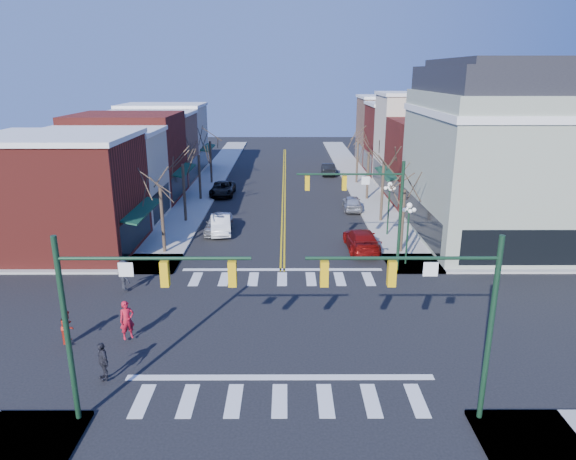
{
  "coord_description": "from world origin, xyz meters",
  "views": [
    {
      "loc": [
        0.28,
        -23.47,
        12.33
      ],
      "look_at": [
        0.37,
        7.52,
        2.8
      ],
      "focal_mm": 32.0,
      "sensor_mm": 36.0,
      "label": 1
    }
  ],
  "objects_px": {
    "car_left_far": "(223,189)",
    "pedestrian_red_b": "(67,326)",
    "lamppost_midblock": "(389,199)",
    "pedestrian_dark_b": "(124,275)",
    "victorian_corner": "(505,152)",
    "pedestrian_dark_a": "(103,361)",
    "lamppost_corner": "(408,223)",
    "car_left_mid": "(221,224)",
    "car_left_near": "(219,223)",
    "car_right_near": "(361,240)",
    "pedestrian_red_a": "(127,320)",
    "car_right_far": "(328,169)",
    "car_right_mid": "(352,203)"
  },
  "relations": [
    {
      "from": "victorian_corner",
      "to": "lamppost_midblock",
      "type": "distance_m",
      "value": 9.1
    },
    {
      "from": "lamppost_corner",
      "to": "car_right_far",
      "type": "relative_size",
      "value": 0.97
    },
    {
      "from": "lamppost_corner",
      "to": "car_left_near",
      "type": "xyz_separation_m",
      "value": [
        -13.39,
        7.55,
        -2.19
      ]
    },
    {
      "from": "lamppost_corner",
      "to": "car_left_mid",
      "type": "height_order",
      "value": "lamppost_corner"
    },
    {
      "from": "car_left_mid",
      "to": "lamppost_corner",
      "type": "bearing_deg",
      "value": -36.93
    },
    {
      "from": "car_right_mid",
      "to": "pedestrian_dark_a",
      "type": "distance_m",
      "value": 31.02
    },
    {
      "from": "car_right_far",
      "to": "car_left_mid",
      "type": "bearing_deg",
      "value": 67.25
    },
    {
      "from": "lamppost_midblock",
      "to": "car_right_near",
      "type": "bearing_deg",
      "value": -127.07
    },
    {
      "from": "car_right_near",
      "to": "lamppost_corner",
      "type": "bearing_deg",
      "value": 126.47
    },
    {
      "from": "lamppost_midblock",
      "to": "car_left_far",
      "type": "xyz_separation_m",
      "value": [
        -14.6,
        14.0,
        -2.26
      ]
    },
    {
      "from": "car_right_far",
      "to": "pedestrian_red_a",
      "type": "bearing_deg",
      "value": 73.47
    },
    {
      "from": "car_left_far",
      "to": "victorian_corner",
      "type": "bearing_deg",
      "value": -32.27
    },
    {
      "from": "car_right_near",
      "to": "pedestrian_red_b",
      "type": "distance_m",
      "value": 20.71
    },
    {
      "from": "pedestrian_dark_b",
      "to": "pedestrian_red_b",
      "type": "bearing_deg",
      "value": 133.76
    },
    {
      "from": "victorian_corner",
      "to": "car_right_mid",
      "type": "relative_size",
      "value": 3.49
    },
    {
      "from": "pedestrian_red_b",
      "to": "pedestrian_dark_a",
      "type": "xyz_separation_m",
      "value": [
        2.7,
        -3.06,
        0.02
      ]
    },
    {
      "from": "car_right_mid",
      "to": "victorian_corner",
      "type": "bearing_deg",
      "value": 141.62
    },
    {
      "from": "victorian_corner",
      "to": "pedestrian_dark_a",
      "type": "bearing_deg",
      "value": -140.85
    },
    {
      "from": "car_right_mid",
      "to": "pedestrian_red_a",
      "type": "distance_m",
      "value": 28.01
    },
    {
      "from": "car_left_near",
      "to": "car_right_mid",
      "type": "relative_size",
      "value": 1.12
    },
    {
      "from": "car_left_far",
      "to": "pedestrian_dark_b",
      "type": "distance_m",
      "value": 24.91
    },
    {
      "from": "car_left_mid",
      "to": "car_left_far",
      "type": "height_order",
      "value": "car_left_mid"
    },
    {
      "from": "victorian_corner",
      "to": "car_right_near",
      "type": "height_order",
      "value": "victorian_corner"
    },
    {
      "from": "victorian_corner",
      "to": "pedestrian_dark_a",
      "type": "relative_size",
      "value": 8.59
    },
    {
      "from": "car_right_near",
      "to": "pedestrian_red_a",
      "type": "height_order",
      "value": "pedestrian_red_a"
    },
    {
      "from": "car_left_far",
      "to": "car_right_far",
      "type": "xyz_separation_m",
      "value": [
        11.9,
        11.26,
        0.03
      ]
    },
    {
      "from": "lamppost_corner",
      "to": "pedestrian_dark_a",
      "type": "xyz_separation_m",
      "value": [
        -15.5,
        -13.37,
        -1.98
      ]
    },
    {
      "from": "car_right_near",
      "to": "pedestrian_red_b",
      "type": "xyz_separation_m",
      "value": [
        -15.7,
        -13.5,
        0.19
      ]
    },
    {
      "from": "lamppost_corner",
      "to": "car_left_near",
      "type": "distance_m",
      "value": 15.53
    },
    {
      "from": "car_right_near",
      "to": "car_left_far",
      "type": "bearing_deg",
      "value": -56.75
    },
    {
      "from": "car_left_mid",
      "to": "pedestrian_dark_a",
      "type": "bearing_deg",
      "value": -104.16
    },
    {
      "from": "victorian_corner",
      "to": "car_right_far",
      "type": "xyz_separation_m",
      "value": [
        -11.0,
        25.76,
        -5.92
      ]
    },
    {
      "from": "car_right_far",
      "to": "pedestrian_red_a",
      "type": "height_order",
      "value": "pedestrian_red_a"
    },
    {
      "from": "car_left_mid",
      "to": "car_right_mid",
      "type": "distance_m",
      "value": 13.43
    },
    {
      "from": "pedestrian_red_b",
      "to": "lamppost_corner",
      "type": "bearing_deg",
      "value": -65.2
    },
    {
      "from": "victorian_corner",
      "to": "pedestrian_red_b",
      "type": "xyz_separation_m",
      "value": [
        -26.5,
        -16.32,
        -5.7
      ]
    },
    {
      "from": "lamppost_midblock",
      "to": "pedestrian_red_a",
      "type": "distance_m",
      "value": 22.7
    },
    {
      "from": "car_right_mid",
      "to": "pedestrian_dark_b",
      "type": "distance_m",
      "value": 24.34
    },
    {
      "from": "victorian_corner",
      "to": "car_left_mid",
      "type": "xyz_separation_m",
      "value": [
        -21.49,
        1.35,
        -5.95
      ]
    },
    {
      "from": "car_left_mid",
      "to": "lamppost_midblock",
      "type": "bearing_deg",
      "value": -11.49
    },
    {
      "from": "lamppost_corner",
      "to": "car_left_far",
      "type": "height_order",
      "value": "lamppost_corner"
    },
    {
      "from": "victorian_corner",
      "to": "car_left_near",
      "type": "bearing_deg",
      "value": 175.91
    },
    {
      "from": "car_left_mid",
      "to": "pedestrian_red_a",
      "type": "distance_m",
      "value": 17.48
    },
    {
      "from": "victorian_corner",
      "to": "pedestrian_red_b",
      "type": "distance_m",
      "value": 31.64
    },
    {
      "from": "lamppost_midblock",
      "to": "pedestrian_dark_b",
      "type": "xyz_separation_m",
      "value": [
        -17.38,
        -10.75,
        -1.9
      ]
    },
    {
      "from": "car_left_far",
      "to": "pedestrian_red_b",
      "type": "relative_size",
      "value": 3.16
    },
    {
      "from": "car_left_mid",
      "to": "car_right_near",
      "type": "distance_m",
      "value": 11.47
    },
    {
      "from": "car_left_near",
      "to": "pedestrian_dark_a",
      "type": "distance_m",
      "value": 21.03
    },
    {
      "from": "car_right_near",
      "to": "pedestrian_red_b",
      "type": "bearing_deg",
      "value": 39.02
    },
    {
      "from": "lamppost_midblock",
      "to": "pedestrian_dark_a",
      "type": "relative_size",
      "value": 2.61
    }
  ]
}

